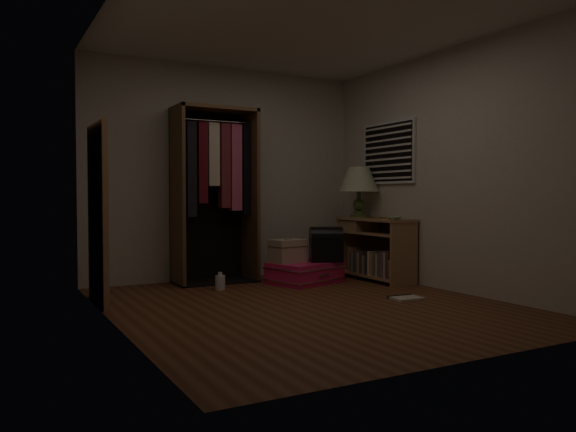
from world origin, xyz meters
The scene contains 13 objects.
ground centered at (0.00, 0.00, 0.00)m, with size 4.00×4.00×0.00m, color #552C18.
room_walls centered at (0.08, 0.04, 1.50)m, with size 3.52×4.02×2.60m.
console_bookshelf centered at (1.54, 1.02, 0.40)m, with size 0.42×1.12×0.75m.
open_wardrobe centered at (-0.22, 1.77, 1.20)m, with size 0.96×0.50×2.05m.
floor_mirror centered at (-1.70, 1.00, 0.85)m, with size 0.06×0.80×1.70m.
pink_suitcase centered at (0.66, 1.19, 0.12)m, with size 0.95×0.80×0.25m.
train_case centered at (0.46, 1.24, 0.38)m, with size 0.44×0.34×0.29m.
black_bag centered at (0.89, 1.10, 0.46)m, with size 0.45×0.38×0.41m.
table_lamp centered at (1.54, 1.35, 1.21)m, with size 0.61×0.61×0.63m.
brass_tray centered at (1.54, 0.94, 0.76)m, with size 0.31×0.31×0.01m.
ceramic_bowl centered at (1.49, 0.59, 0.77)m, with size 0.16×0.16×0.04m, color #B1D5B7.
white_jug centered at (-0.39, 1.23, 0.08)m, with size 0.14×0.14×0.19m.
floor_book centered at (1.00, -0.18, 0.01)m, with size 0.31×0.25×0.03m.
Camera 1 is at (-2.64, -4.47, 1.02)m, focal length 35.00 mm.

